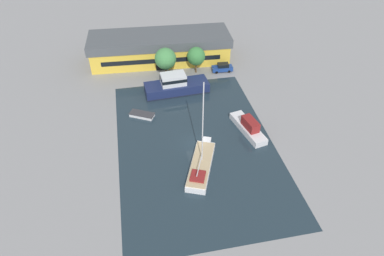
% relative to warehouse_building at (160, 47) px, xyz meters
% --- Properties ---
extents(ground_plane, '(440.00, 440.00, 0.00)m').
position_rel_warehouse_building_xyz_m(ground_plane, '(1.92, -28.69, -2.92)').
color(ground_plane, gray).
extents(water_canal, '(24.01, 37.09, 0.01)m').
position_rel_warehouse_building_xyz_m(water_canal, '(1.92, -28.69, -2.92)').
color(water_canal, '#1E2D38').
rests_on(water_canal, ground).
extents(warehouse_building, '(30.24, 11.20, 5.76)m').
position_rel_warehouse_building_xyz_m(warehouse_building, '(0.00, 0.00, 0.00)').
color(warehouse_building, gold).
rests_on(warehouse_building, ground).
extents(quay_tree_near_building, '(4.22, 4.22, 6.46)m').
position_rel_warehouse_building_xyz_m(quay_tree_near_building, '(0.18, -7.99, 1.42)').
color(quay_tree_near_building, brown).
rests_on(quay_tree_near_building, ground).
extents(quay_tree_by_water, '(3.69, 3.69, 5.52)m').
position_rel_warehouse_building_xyz_m(quay_tree_by_water, '(6.52, -6.85, 0.74)').
color(quay_tree_by_water, brown).
rests_on(quay_tree_by_water, ground).
extents(parked_car, '(4.34, 1.92, 1.77)m').
position_rel_warehouse_building_xyz_m(parked_car, '(11.96, -7.55, -2.04)').
color(parked_car, navy).
rests_on(parked_car, ground).
extents(sailboat_moored, '(6.21, 10.84, 14.12)m').
position_rel_warehouse_building_xyz_m(sailboat_moored, '(1.69, -33.93, -2.29)').
color(sailboat_moored, white).
rests_on(sailboat_moored, water_canal).
extents(motor_cruiser, '(12.31, 4.90, 3.81)m').
position_rel_warehouse_building_xyz_m(motor_cruiser, '(1.29, -13.33, -1.53)').
color(motor_cruiser, '#19234C').
rests_on(motor_cruiser, water_canal).
extents(small_dinghy, '(4.61, 3.58, 0.63)m').
position_rel_warehouse_building_xyz_m(small_dinghy, '(-5.70, -19.88, -2.60)').
color(small_dinghy, silver).
rests_on(small_dinghy, water_canal).
extents(cabin_boat, '(3.97, 8.80, 2.63)m').
position_rel_warehouse_building_xyz_m(cabin_boat, '(11.02, -27.36, -2.00)').
color(cabin_boat, silver).
rests_on(cabin_boat, water_canal).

